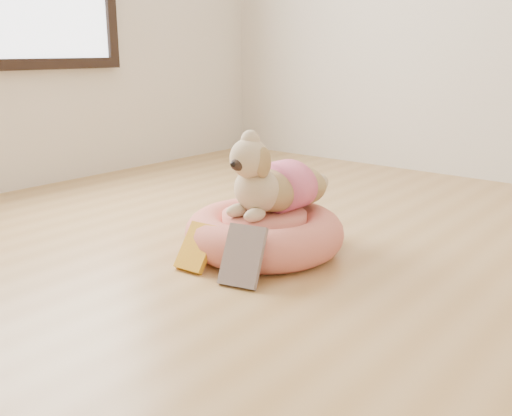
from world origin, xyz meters
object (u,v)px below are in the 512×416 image
Objects in this scene: book_white at (243,256)px; dog at (273,169)px; pet_bed at (264,233)px; book_yellow at (197,247)px.

dog is at bearing 96.17° from book_white.
book_yellow is at bearing -104.87° from pet_bed.
book_white is at bearing -65.31° from dog.
dog is 2.51× the size of book_yellow.
dog reaches higher than book_yellow.
pet_bed reaches higher than book_yellow.
dog reaches higher than book_white.
dog reaches higher than pet_bed.
book_yellow is at bearing -102.13° from dog.
pet_bed is 2.93× the size of book_white.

